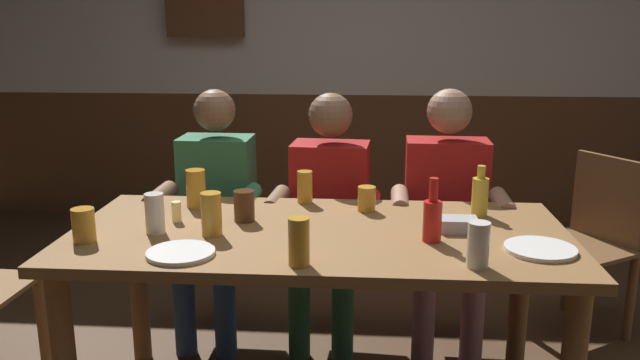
{
  "coord_description": "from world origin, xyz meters",
  "views": [
    {
      "loc": [
        0.17,
        -2.32,
        1.52
      ],
      "look_at": [
        0.0,
        -0.0,
        0.94
      ],
      "focal_mm": 35.95,
      "sensor_mm": 36.0,
      "label": 1
    }
  ],
  "objects_px": {
    "pint_glass_1": "(211,214)",
    "pint_glass_4": "(478,245)",
    "person_2": "(447,208)",
    "pint_glass_3": "(155,213)",
    "pint_glass_6": "(196,188)",
    "table_candle": "(177,212)",
    "person_0": "(215,204)",
    "pint_glass_2": "(244,206)",
    "pint_glass_0": "(367,199)",
    "pint_glass_5": "(84,225)",
    "pint_glass_8": "(305,187)",
    "plate_1": "(181,253)",
    "bottle_1": "(432,218)",
    "condiment_caddy": "(458,224)",
    "pint_glass_7": "(299,242)",
    "plate_0": "(540,249)",
    "bottle_0": "(480,195)",
    "chair_empty_near_right": "(588,240)",
    "dining_table": "(319,257)",
    "person_1": "(328,206)"
  },
  "relations": [
    {
      "from": "pint_glass_2",
      "to": "pint_glass_5",
      "type": "xyz_separation_m",
      "value": [
        -0.52,
        -0.28,
        -0.0
      ]
    },
    {
      "from": "person_0",
      "to": "pint_glass_5",
      "type": "xyz_separation_m",
      "value": [
        -0.26,
        -0.85,
        0.16
      ]
    },
    {
      "from": "condiment_caddy",
      "to": "pint_glass_5",
      "type": "bearing_deg",
      "value": -170.77
    },
    {
      "from": "pint_glass_1",
      "to": "pint_glass_4",
      "type": "height_order",
      "value": "pint_glass_1"
    },
    {
      "from": "person_0",
      "to": "table_candle",
      "type": "relative_size",
      "value": 15.08
    },
    {
      "from": "pint_glass_3",
      "to": "person_0",
      "type": "bearing_deg",
      "value": 86.8
    },
    {
      "from": "pint_glass_1",
      "to": "pint_glass_5",
      "type": "relative_size",
      "value": 1.31
    },
    {
      "from": "person_0",
      "to": "pint_glass_0",
      "type": "distance_m",
      "value": 0.85
    },
    {
      "from": "bottle_1",
      "to": "pint_glass_3",
      "type": "bearing_deg",
      "value": 178.92
    },
    {
      "from": "bottle_0",
      "to": "pint_glass_6",
      "type": "height_order",
      "value": "bottle_0"
    },
    {
      "from": "pint_glass_6",
      "to": "table_candle",
      "type": "bearing_deg",
      "value": -96.25
    },
    {
      "from": "table_candle",
      "to": "plate_1",
      "type": "height_order",
      "value": "table_candle"
    },
    {
      "from": "person_0",
      "to": "pint_glass_2",
      "type": "relative_size",
      "value": 9.95
    },
    {
      "from": "dining_table",
      "to": "condiment_caddy",
      "type": "relative_size",
      "value": 13.21
    },
    {
      "from": "person_2",
      "to": "pint_glass_3",
      "type": "relative_size",
      "value": 8.17
    },
    {
      "from": "person_2",
      "to": "pint_glass_6",
      "type": "distance_m",
      "value": 1.17
    },
    {
      "from": "pint_glass_2",
      "to": "pint_glass_8",
      "type": "xyz_separation_m",
      "value": [
        0.21,
        0.28,
        0.01
      ]
    },
    {
      "from": "bottle_0",
      "to": "pint_glass_3",
      "type": "height_order",
      "value": "bottle_0"
    },
    {
      "from": "dining_table",
      "to": "chair_empty_near_right",
      "type": "bearing_deg",
      "value": 32.5
    },
    {
      "from": "pint_glass_2",
      "to": "dining_table",
      "type": "bearing_deg",
      "value": -18.24
    },
    {
      "from": "person_2",
      "to": "pint_glass_8",
      "type": "height_order",
      "value": "person_2"
    },
    {
      "from": "bottle_0",
      "to": "table_candle",
      "type": "bearing_deg",
      "value": -171.86
    },
    {
      "from": "pint_glass_1",
      "to": "person_2",
      "type": "bearing_deg",
      "value": 38.19
    },
    {
      "from": "pint_glass_3",
      "to": "pint_glass_7",
      "type": "distance_m",
      "value": 0.63
    },
    {
      "from": "bottle_0",
      "to": "pint_glass_7",
      "type": "height_order",
      "value": "bottle_0"
    },
    {
      "from": "person_2",
      "to": "chair_empty_near_right",
      "type": "relative_size",
      "value": 1.38
    },
    {
      "from": "person_2",
      "to": "plate_0",
      "type": "distance_m",
      "value": 0.86
    },
    {
      "from": "table_candle",
      "to": "pint_glass_0",
      "type": "distance_m",
      "value": 0.76
    },
    {
      "from": "pint_glass_7",
      "to": "plate_0",
      "type": "bearing_deg",
      "value": 13.1
    },
    {
      "from": "chair_empty_near_right",
      "to": "bottle_1",
      "type": "height_order",
      "value": "bottle_1"
    },
    {
      "from": "dining_table",
      "to": "pint_glass_4",
      "type": "distance_m",
      "value": 0.65
    },
    {
      "from": "pint_glass_5",
      "to": "pint_glass_8",
      "type": "distance_m",
      "value": 0.92
    },
    {
      "from": "pint_glass_4",
      "to": "pint_glass_7",
      "type": "distance_m",
      "value": 0.56
    },
    {
      "from": "pint_glass_2",
      "to": "plate_1",
      "type": "bearing_deg",
      "value": -110.01
    },
    {
      "from": "chair_empty_near_right",
      "to": "pint_glass_0",
      "type": "relative_size",
      "value": 8.65
    },
    {
      "from": "condiment_caddy",
      "to": "pint_glass_4",
      "type": "bearing_deg",
      "value": -88.25
    },
    {
      "from": "person_1",
      "to": "pint_glass_8",
      "type": "bearing_deg",
      "value": 78.39
    },
    {
      "from": "condiment_caddy",
      "to": "pint_glass_0",
      "type": "height_order",
      "value": "pint_glass_0"
    },
    {
      "from": "bottle_1",
      "to": "pint_glass_2",
      "type": "relative_size",
      "value": 1.9
    },
    {
      "from": "bottle_1",
      "to": "bottle_0",
      "type": "bearing_deg",
      "value": 56.17
    },
    {
      "from": "person_2",
      "to": "pint_glass_5",
      "type": "relative_size",
      "value": 10.05
    },
    {
      "from": "condiment_caddy",
      "to": "person_0",
      "type": "bearing_deg",
      "value": 149.43
    },
    {
      "from": "person_0",
      "to": "pint_glass_5",
      "type": "relative_size",
      "value": 9.96
    },
    {
      "from": "bottle_0",
      "to": "pint_glass_6",
      "type": "distance_m",
      "value": 1.16
    },
    {
      "from": "condiment_caddy",
      "to": "plate_0",
      "type": "bearing_deg",
      "value": -38.56
    },
    {
      "from": "plate_1",
      "to": "bottle_1",
      "type": "distance_m",
      "value": 0.87
    },
    {
      "from": "table_candle",
      "to": "bottle_0",
      "type": "bearing_deg",
      "value": 8.14
    },
    {
      "from": "pint_glass_0",
      "to": "person_0",
      "type": "bearing_deg",
      "value": 151.58
    },
    {
      "from": "chair_empty_near_right",
      "to": "bottle_0",
      "type": "relative_size",
      "value": 4.31
    },
    {
      "from": "pint_glass_2",
      "to": "pint_glass_4",
      "type": "height_order",
      "value": "pint_glass_4"
    }
  ]
}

